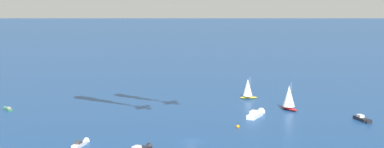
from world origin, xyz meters
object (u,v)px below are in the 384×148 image
(sailboat_outer_ring_b, at_px, (289,97))
(marker_buoy, at_px, (238,126))
(motorboat_far_port, at_px, (81,143))
(motorboat_trailing, at_px, (8,109))
(motorboat_outer_ring_f, at_px, (256,114))
(sailboat_near_centre, at_px, (248,89))
(motorboat_offshore, at_px, (363,119))

(sailboat_outer_ring_b, height_order, marker_buoy, sailboat_outer_ring_b)
(motorboat_far_port, distance_m, sailboat_outer_ring_b, 79.04)
(motorboat_trailing, distance_m, marker_buoy, 83.66)
(sailboat_outer_ring_b, relative_size, marker_buoy, 4.75)
(motorboat_far_port, bearing_deg, motorboat_trailing, -63.26)
(motorboat_outer_ring_f, relative_size, marker_buoy, 4.86)
(sailboat_outer_ring_b, distance_m, motorboat_outer_ring_f, 16.97)
(motorboat_far_port, xyz_separation_m, motorboat_trailing, (25.99, -51.57, -0.12))
(sailboat_near_centre, relative_size, sailboat_outer_ring_b, 0.89)
(sailboat_near_centre, xyz_separation_m, sailboat_outer_ring_b, (-8.05, 23.21, 0.50))
(motorboat_far_port, xyz_separation_m, motorboat_offshore, (-89.13, -11.34, 0.08))
(motorboat_trailing, bearing_deg, sailboat_outer_ring_b, 168.91)
(motorboat_far_port, distance_m, motorboat_trailing, 57.75)
(marker_buoy, bearing_deg, motorboat_outer_ring_f, -127.04)
(motorboat_far_port, bearing_deg, motorboat_outer_ring_f, -156.88)
(motorboat_outer_ring_f, bearing_deg, motorboat_far_port, 23.12)
(motorboat_offshore, relative_size, motorboat_trailing, 1.44)
(sailboat_near_centre, xyz_separation_m, motorboat_offshore, (-25.18, 44.24, -3.42))
(motorboat_offshore, relative_size, marker_buoy, 3.91)
(motorboat_outer_ring_f, height_order, marker_buoy, motorboat_outer_ring_f)
(sailboat_near_centre, relative_size, motorboat_outer_ring_f, 0.87)
(sailboat_near_centre, xyz_separation_m, motorboat_outer_ring_f, (6.53, 31.06, -3.21))
(sailboat_near_centre, height_order, sailboat_outer_ring_b, sailboat_outer_ring_b)
(motorboat_far_port, height_order, motorboat_offshore, motorboat_offshore)
(sailboat_near_centre, distance_m, sailboat_outer_ring_b, 24.58)
(motorboat_trailing, xyz_separation_m, motorboat_outer_ring_f, (-83.40, 27.05, 0.40))
(sailboat_outer_ring_b, height_order, motorboat_outer_ring_f, sailboat_outer_ring_b)
(motorboat_far_port, height_order, motorboat_outer_ring_f, motorboat_outer_ring_f)
(marker_buoy, bearing_deg, motorboat_trailing, -29.14)
(sailboat_outer_ring_b, distance_m, marker_buoy, 33.19)
(sailboat_near_centre, bearing_deg, marker_buoy, 69.36)
(motorboat_offshore, distance_m, motorboat_trailing, 121.94)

